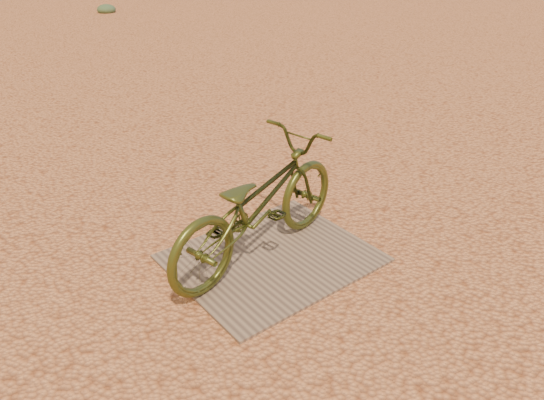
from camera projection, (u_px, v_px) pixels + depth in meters
ground at (282, 227)px, 4.60m from camera, size 120.00×120.00×0.00m
plywood_board at (272, 258)px, 4.17m from camera, size 1.49×1.23×0.02m
bicycle at (258, 204)px, 3.96m from camera, size 1.88×0.97×0.94m
kale_b at (107, 12)px, 14.59m from camera, size 0.50×0.50×0.28m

